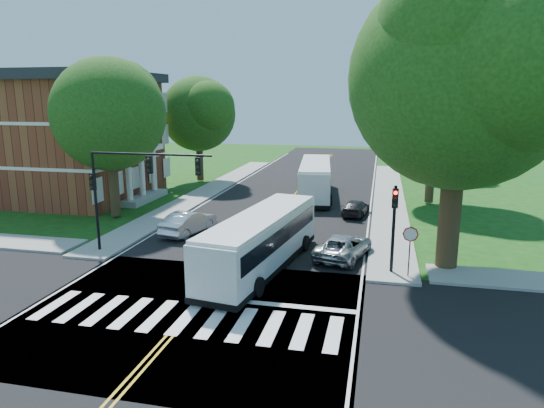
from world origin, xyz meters
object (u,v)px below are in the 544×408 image
(bus_follow, at_px, (315,178))
(bus_lead, at_px, (261,240))
(hatchback, at_px, (189,222))
(signal_nw, at_px, (131,179))
(dark_sedan, at_px, (356,208))
(signal_ne, at_px, (394,218))
(suv, at_px, (344,246))

(bus_follow, bearing_deg, bus_lead, 82.75)
(bus_follow, distance_m, hatchback, 15.27)
(signal_nw, relative_size, bus_follow, 0.59)
(bus_follow, height_order, dark_sedan, bus_follow)
(dark_sedan, bearing_deg, hatchback, 44.72)
(bus_follow, relative_size, hatchback, 2.66)
(signal_ne, distance_m, bus_lead, 6.76)
(bus_lead, height_order, dark_sedan, bus_lead)
(signal_nw, relative_size, hatchback, 1.57)
(signal_ne, distance_m, bus_follow, 19.65)
(signal_nw, distance_m, suv, 12.27)
(signal_nw, bearing_deg, suv, 10.43)
(signal_ne, relative_size, bus_follow, 0.36)
(bus_lead, distance_m, dark_sedan, 13.51)
(signal_nw, distance_m, dark_sedan, 17.30)
(bus_follow, distance_m, dark_sedan, 7.54)
(dark_sedan, bearing_deg, signal_ne, 109.98)
(dark_sedan, bearing_deg, bus_lead, 80.79)
(signal_nw, distance_m, hatchback, 6.07)
(signal_ne, distance_m, hatchback, 13.80)
(signal_nw, height_order, bus_lead, signal_nw)
(suv, bearing_deg, hatchback, 0.95)
(dark_sedan, bearing_deg, bus_follow, -49.18)
(bus_lead, relative_size, hatchback, 2.52)
(bus_lead, xyz_separation_m, bus_follow, (0.19, 19.14, 0.09))
(bus_lead, bearing_deg, signal_ne, -166.39)
(bus_lead, bearing_deg, hatchback, -32.15)
(signal_nw, height_order, bus_follow, signal_nw)
(signal_ne, height_order, bus_follow, signal_ne)
(bus_follow, xyz_separation_m, dark_sedan, (3.96, -6.32, -1.06))
(bus_lead, bearing_deg, signal_nw, 3.82)
(hatchback, distance_m, suv, 10.56)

